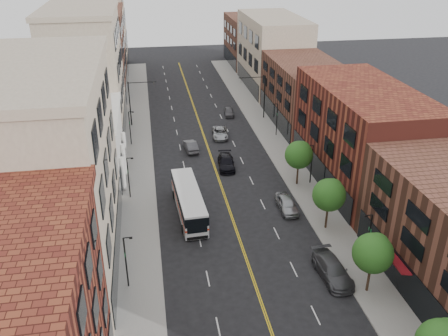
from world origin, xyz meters
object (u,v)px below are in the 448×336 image
car_lane_behind (191,146)px  car_lane_c (229,112)px  car_parked_far (287,204)px  car_lane_b (220,133)px  car_lane_a (226,162)px  city_bus (189,200)px  car_parked_mid (332,270)px

car_lane_behind → car_lane_c: (8.03, 13.79, -0.07)m
car_parked_far → car_lane_b: size_ratio=0.93×
car_lane_c → car_lane_a: bearing=-94.7°
car_lane_behind → car_lane_b: 6.60m
city_bus → car_lane_behind: city_bus is taller
city_bus → car_lane_behind: bearing=80.4°
city_bus → car_parked_far: 10.96m
car_lane_c → city_bus: bearing=-101.4°
car_lane_a → car_lane_c: size_ratio=1.33×
car_parked_far → car_lane_b: car_parked_far is taller
car_parked_mid → car_parked_far: car_parked_mid is taller
car_parked_far → car_lane_a: car_parked_far is taller
car_lane_a → car_lane_b: bearing=90.1°
car_parked_far → car_lane_c: (-0.86, 32.01, -0.13)m
car_parked_far → car_lane_behind: bearing=115.9°
car_lane_behind → car_lane_b: (4.97, 4.35, -0.04)m
car_parked_far → car_lane_c: car_parked_far is taller
car_lane_a → car_parked_mid: bearing=-72.0°
city_bus → car_parked_far: size_ratio=2.45×
car_lane_behind → car_lane_a: bearing=116.9°
city_bus → car_parked_far: city_bus is taller
car_parked_mid → car_lane_a: 24.50m
car_parked_mid → car_lane_a: (-5.54, 23.87, -0.07)m
car_lane_c → car_lane_b: bearing=-101.5°
car_lane_a → car_lane_behind: bearing=127.7°
car_parked_far → car_lane_behind: 20.28m
city_bus → car_lane_b: bearing=69.1°
car_lane_c → car_parked_far: bearing=-82.0°
city_bus → car_lane_a: 12.37m
car_lane_behind → city_bus: bearing=77.6°
car_lane_a → car_lane_b: 10.71m
car_lane_b → car_lane_c: size_ratio=1.28×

